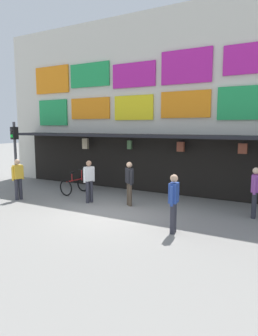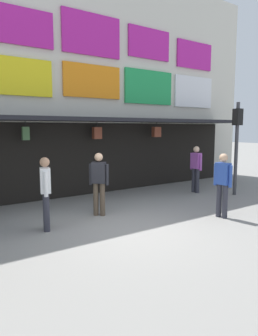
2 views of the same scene
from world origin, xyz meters
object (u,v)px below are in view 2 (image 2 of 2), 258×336
(traffic_light_far, at_px, (237,133))
(pedestrian_in_blue, at_px, (196,167))
(pedestrian_in_green, at_px, (46,190))
(pedestrian_in_yellow, at_px, (99,181))
(pedestrian_in_red, at_px, (223,182))

(traffic_light_far, xyz_separation_m, pedestrian_in_blue, (-0.85, 1.04, -1.19))
(traffic_light_far, relative_size, pedestrian_in_blue, 1.90)
(pedestrian_in_green, bearing_deg, pedestrian_in_yellow, 13.61)
(traffic_light_far, height_order, pedestrian_in_red, traffic_light_far)
(pedestrian_in_green, relative_size, pedestrian_in_blue, 1.00)
(traffic_light_far, bearing_deg, pedestrian_in_blue, 129.14)
(traffic_light_far, bearing_deg, pedestrian_in_yellow, 175.52)
(pedestrian_in_yellow, bearing_deg, pedestrian_in_green, -166.39)
(pedestrian_in_yellow, xyz_separation_m, pedestrian_in_red, (2.54, -2.00, 0.00))
(traffic_light_far, distance_m, pedestrian_in_red, 3.33)
(pedestrian_in_red, bearing_deg, pedestrian_in_blue, 55.37)
(traffic_light_far, bearing_deg, pedestrian_in_green, 179.82)
(pedestrian_in_red, height_order, pedestrian_in_blue, same)
(pedestrian_in_green, distance_m, pedestrian_in_blue, 6.04)
(pedestrian_in_red, relative_size, pedestrian_in_blue, 1.00)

